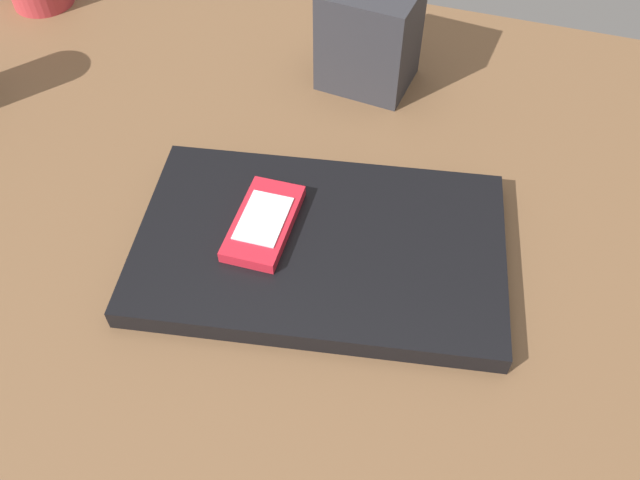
# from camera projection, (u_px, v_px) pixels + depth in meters

# --- Properties ---
(desk_surface) EXTENTS (1.20, 0.80, 0.03)m
(desk_surface) POSITION_uv_depth(u_px,v_px,m) (311.00, 215.00, 0.67)
(desk_surface) COLOR brown
(desk_surface) RESTS_ON ground
(laptop_closed) EXTENTS (0.37, 0.27, 0.02)m
(laptop_closed) POSITION_uv_depth(u_px,v_px,m) (320.00, 246.00, 0.61)
(laptop_closed) COLOR black
(laptop_closed) RESTS_ON desk_surface
(cell_phone_on_laptop) EXTENTS (0.05, 0.10, 0.01)m
(cell_phone_on_laptop) POSITION_uv_depth(u_px,v_px,m) (264.00, 222.00, 0.61)
(cell_phone_on_laptop) COLOR red
(cell_phone_on_laptop) RESTS_ON laptop_closed
(desk_organizer) EXTENTS (0.11, 0.09, 0.12)m
(desk_organizer) POSITION_uv_depth(u_px,v_px,m) (371.00, 37.00, 0.74)
(desk_organizer) COLOR #2D2D33
(desk_organizer) RESTS_ON desk_surface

